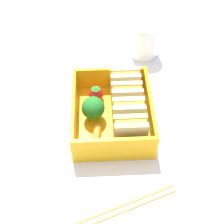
{
  "coord_description": "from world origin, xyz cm",
  "views": [
    {
      "loc": [
        35.23,
        -1.68,
        43.72
      ],
      "look_at": [
        0.0,
        0.0,
        2.7
      ],
      "focal_mm": 50.0,
      "sensor_mm": 36.0,
      "label": 1
    }
  ],
  "objects_px": {
    "sandwich_center_left": "(127,98)",
    "drinking_glass": "(145,40)",
    "sandwich_center_right": "(130,132)",
    "folded_napkin": "(8,124)",
    "carrot_stick_far_left": "(96,139)",
    "sandwich_left": "(125,84)",
    "broccoli_floret": "(93,108)",
    "strawberry_far_left": "(96,94)",
    "sandwich_center": "(128,114)",
    "chopstick_pair": "(120,209)"
  },
  "relations": [
    {
      "from": "chopstick_pair",
      "to": "strawberry_far_left",
      "type": "bearing_deg",
      "value": -171.79
    },
    {
      "from": "drinking_glass",
      "to": "folded_napkin",
      "type": "xyz_separation_m",
      "value": [
        0.19,
        -0.26,
        -0.04
      ]
    },
    {
      "from": "sandwich_center_left",
      "to": "broccoli_floret",
      "type": "xyz_separation_m",
      "value": [
        0.02,
        -0.06,
        -0.0
      ]
    },
    {
      "from": "sandwich_center_left",
      "to": "sandwich_left",
      "type": "bearing_deg",
      "value": 180.0
    },
    {
      "from": "sandwich_center_left",
      "to": "folded_napkin",
      "type": "distance_m",
      "value": 0.22
    },
    {
      "from": "sandwich_center_left",
      "to": "broccoli_floret",
      "type": "relative_size",
      "value": 1.21
    },
    {
      "from": "sandwich_left",
      "to": "folded_napkin",
      "type": "relative_size",
      "value": 0.39
    },
    {
      "from": "carrot_stick_far_left",
      "to": "drinking_glass",
      "type": "height_order",
      "value": "drinking_glass"
    },
    {
      "from": "strawberry_far_left",
      "to": "carrot_stick_far_left",
      "type": "distance_m",
      "value": 0.1
    },
    {
      "from": "sandwich_left",
      "to": "broccoli_floret",
      "type": "height_order",
      "value": "sandwich_left"
    },
    {
      "from": "sandwich_center_left",
      "to": "drinking_glass",
      "type": "bearing_deg",
      "value": 163.12
    },
    {
      "from": "sandwich_center",
      "to": "drinking_glass",
      "type": "height_order",
      "value": "drinking_glass"
    },
    {
      "from": "chopstick_pair",
      "to": "drinking_glass",
      "type": "xyz_separation_m",
      "value": [
        -0.35,
        0.08,
        0.03
      ]
    },
    {
      "from": "strawberry_far_left",
      "to": "chopstick_pair",
      "type": "height_order",
      "value": "strawberry_far_left"
    },
    {
      "from": "strawberry_far_left",
      "to": "folded_napkin",
      "type": "relative_size",
      "value": 0.23
    },
    {
      "from": "drinking_glass",
      "to": "carrot_stick_far_left",
      "type": "bearing_deg",
      "value": -24.17
    },
    {
      "from": "drinking_glass",
      "to": "folded_napkin",
      "type": "distance_m",
      "value": 0.33
    },
    {
      "from": "sandwich_center_right",
      "to": "folded_napkin",
      "type": "relative_size",
      "value": 0.39
    },
    {
      "from": "broccoli_floret",
      "to": "drinking_glass",
      "type": "distance_m",
      "value": 0.22
    },
    {
      "from": "broccoli_floret",
      "to": "sandwich_left",
      "type": "bearing_deg",
      "value": 132.76
    },
    {
      "from": "sandwich_center_left",
      "to": "sandwich_center",
      "type": "distance_m",
      "value": 0.04
    },
    {
      "from": "sandwich_center_right",
      "to": "folded_napkin",
      "type": "distance_m",
      "value": 0.22
    },
    {
      "from": "sandwich_center_right",
      "to": "strawberry_far_left",
      "type": "distance_m",
      "value": 0.11
    },
    {
      "from": "sandwich_center_left",
      "to": "broccoli_floret",
      "type": "bearing_deg",
      "value": -73.25
    },
    {
      "from": "chopstick_pair",
      "to": "folded_napkin",
      "type": "distance_m",
      "value": 0.25
    },
    {
      "from": "sandwich_center",
      "to": "chopstick_pair",
      "type": "height_order",
      "value": "sandwich_center"
    },
    {
      "from": "sandwich_center",
      "to": "sandwich_center_right",
      "type": "distance_m",
      "value": 0.04
    },
    {
      "from": "sandwich_left",
      "to": "sandwich_center_right",
      "type": "bearing_deg",
      "value": 0.0
    },
    {
      "from": "carrot_stick_far_left",
      "to": "folded_napkin",
      "type": "height_order",
      "value": "carrot_stick_far_left"
    },
    {
      "from": "sandwich_left",
      "to": "sandwich_center_right",
      "type": "relative_size",
      "value": 1.0
    },
    {
      "from": "sandwich_left",
      "to": "broccoli_floret",
      "type": "distance_m",
      "value": 0.08
    },
    {
      "from": "sandwich_center_left",
      "to": "folded_napkin",
      "type": "relative_size",
      "value": 0.39
    },
    {
      "from": "carrot_stick_far_left",
      "to": "folded_napkin",
      "type": "bearing_deg",
      "value": -108.6
    },
    {
      "from": "sandwich_left",
      "to": "sandwich_center_right",
      "type": "height_order",
      "value": "same"
    },
    {
      "from": "sandwich_center_right",
      "to": "broccoli_floret",
      "type": "height_order",
      "value": "sandwich_center_right"
    },
    {
      "from": "sandwich_left",
      "to": "chopstick_pair",
      "type": "height_order",
      "value": "sandwich_left"
    },
    {
      "from": "strawberry_far_left",
      "to": "broccoli_floret",
      "type": "height_order",
      "value": "broccoli_floret"
    },
    {
      "from": "carrot_stick_far_left",
      "to": "sandwich_center_right",
      "type": "bearing_deg",
      "value": 85.09
    },
    {
      "from": "sandwich_center_left",
      "to": "strawberry_far_left",
      "type": "relative_size",
      "value": 1.74
    },
    {
      "from": "folded_napkin",
      "to": "strawberry_far_left",
      "type": "bearing_deg",
      "value": 105.08
    },
    {
      "from": "sandwich_center_right",
      "to": "chopstick_pair",
      "type": "xyz_separation_m",
      "value": [
        0.11,
        -0.02,
        -0.04
      ]
    },
    {
      "from": "carrot_stick_far_left",
      "to": "strawberry_far_left",
      "type": "bearing_deg",
      "value": 178.91
    },
    {
      "from": "sandwich_center_left",
      "to": "sandwich_center_right",
      "type": "height_order",
      "value": "same"
    },
    {
      "from": "sandwich_center",
      "to": "broccoli_floret",
      "type": "xyz_separation_m",
      "value": [
        -0.02,
        -0.06,
        -0.0
      ]
    },
    {
      "from": "sandwich_center_right",
      "to": "drinking_glass",
      "type": "xyz_separation_m",
      "value": [
        -0.24,
        0.05,
        -0.0
      ]
    },
    {
      "from": "sandwich_center_right",
      "to": "drinking_glass",
      "type": "bearing_deg",
      "value": 168.01
    },
    {
      "from": "drinking_glass",
      "to": "folded_napkin",
      "type": "bearing_deg",
      "value": -54.82
    },
    {
      "from": "sandwich_center_left",
      "to": "sandwich_center",
      "type": "relative_size",
      "value": 1.0
    },
    {
      "from": "sandwich_center_right",
      "to": "chopstick_pair",
      "type": "relative_size",
      "value": 0.31
    },
    {
      "from": "sandwich_center_right",
      "to": "folded_napkin",
      "type": "height_order",
      "value": "sandwich_center_right"
    }
  ]
}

